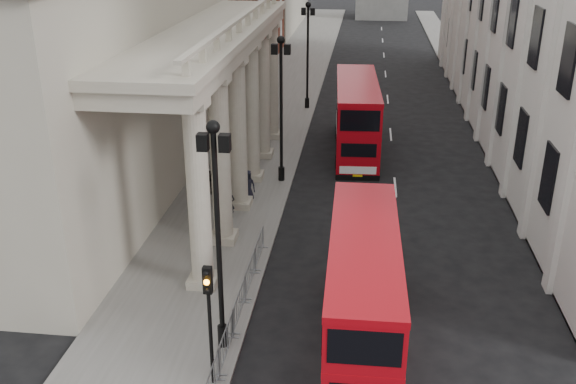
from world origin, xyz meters
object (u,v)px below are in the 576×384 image
object	(u,v)px
bus_near	(363,289)
bus_far	(356,115)
lamp_post_north	(308,48)
pedestrian_b	(209,187)
pedestrian_c	(248,186)
lamp_post_south	(218,224)
lamp_post_mid	(281,100)
pedestrian_a	(229,203)
traffic_light	(209,305)

from	to	relation	value
bus_near	bus_far	distance (m)	21.16
lamp_post_north	pedestrian_b	world-z (taller)	lamp_post_north
bus_near	pedestrian_c	bearing A→B (deg)	116.91
lamp_post_south	bus_near	bearing A→B (deg)	10.77
lamp_post_south	lamp_post_mid	bearing A→B (deg)	90.00
lamp_post_mid	pedestrian_a	world-z (taller)	lamp_post_mid
lamp_post_south	lamp_post_north	world-z (taller)	same
lamp_post_mid	bus_far	distance (m)	7.75
pedestrian_a	pedestrian_b	size ratio (longest dim) A/B	0.82
lamp_post_south	bus_near	xyz separation A→B (m)	(4.85, 0.92, -2.69)
lamp_post_mid	pedestrian_c	size ratio (longest dim) A/B	4.80
lamp_post_mid	bus_far	xyz separation A→B (m)	(4.14, 6.07, -2.47)
lamp_post_mid	bus_near	bearing A→B (deg)	-72.18
bus_near	bus_far	bearing A→B (deg)	91.09
pedestrian_b	lamp_post_south	bearing A→B (deg)	82.17
lamp_post_north	lamp_post_south	bearing A→B (deg)	-90.00
lamp_post_north	pedestrian_b	size ratio (longest dim) A/B	4.38
bus_near	pedestrian_a	xyz separation A→B (m)	(-6.80, 9.65, -1.32)
traffic_light	lamp_post_north	bearing A→B (deg)	90.17
bus_far	pedestrian_c	size ratio (longest dim) A/B	6.31
lamp_post_north	pedestrian_a	bearing A→B (deg)	-95.21
lamp_post_north	bus_far	xyz separation A→B (m)	(4.14, -9.93, -2.47)
bus_near	pedestrian_b	world-z (taller)	bus_near
lamp_post_north	traffic_light	distance (m)	34.07
traffic_light	pedestrian_c	distance (m)	15.07
lamp_post_south	traffic_light	xyz separation A→B (m)	(0.10, -2.02, -1.80)
bus_far	pedestrian_b	distance (m)	12.53
lamp_post_mid	bus_near	size ratio (longest dim) A/B	0.84
lamp_post_mid	lamp_post_north	distance (m)	16.00
lamp_post_mid	pedestrian_c	world-z (taller)	lamp_post_mid
lamp_post_north	bus_far	world-z (taller)	lamp_post_north
lamp_post_mid	pedestrian_b	size ratio (longest dim) A/B	4.38
lamp_post_mid	pedestrian_a	size ratio (longest dim) A/B	5.34
lamp_post_south	lamp_post_mid	size ratio (longest dim) A/B	1.00
bus_near	lamp_post_mid	bearing A→B (deg)	106.98
bus_near	pedestrian_c	size ratio (longest dim) A/B	5.69
pedestrian_b	bus_near	bearing A→B (deg)	102.86
traffic_light	pedestrian_a	distance (m)	12.94
pedestrian_a	pedestrian_c	bearing A→B (deg)	79.24
bus_far	pedestrian_a	size ratio (longest dim) A/B	7.01
traffic_light	pedestrian_b	size ratio (longest dim) A/B	2.26
pedestrian_a	lamp_post_north	bearing A→B (deg)	87.39
bus_far	pedestrian_b	xyz separation A→B (m)	(-7.52, -9.93, -1.37)
traffic_light	bus_far	bearing A→B (deg)	80.49
pedestrian_b	pedestrian_c	world-z (taller)	pedestrian_b
bus_far	bus_near	bearing A→B (deg)	-91.07
lamp_post_south	lamp_post_north	xyz separation A→B (m)	(0.00, 32.00, 0.00)
pedestrian_c	lamp_post_north	bearing A→B (deg)	89.39
traffic_light	bus_near	xyz separation A→B (m)	(4.75, 2.94, -0.89)
traffic_light	bus_near	size ratio (longest dim) A/B	0.44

